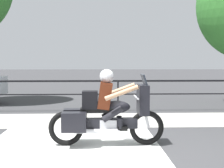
# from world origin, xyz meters

# --- Properties ---
(ground_plane) EXTENTS (120.00, 120.00, 0.00)m
(ground_plane) POSITION_xyz_m (0.00, 0.00, 0.00)
(ground_plane) COLOR #38383A
(sidewalk_band) EXTENTS (44.00, 2.40, 0.01)m
(sidewalk_band) POSITION_xyz_m (0.00, 3.40, 0.01)
(sidewalk_band) COLOR #A8A59E
(sidewalk_band) RESTS_ON ground
(crosswalk_band) EXTENTS (3.52, 6.00, 0.01)m
(crosswalk_band) POSITION_xyz_m (-1.19, -0.20, 0.00)
(crosswalk_band) COLOR silver
(crosswalk_band) RESTS_ON ground
(fence_railing) EXTENTS (36.00, 0.05, 1.07)m
(fence_railing) POSITION_xyz_m (0.00, 5.10, 0.84)
(fence_railing) COLOR black
(fence_railing) RESTS_ON ground
(motorcycle) EXTENTS (2.36, 0.76, 1.56)m
(motorcycle) POSITION_xyz_m (-0.53, 0.43, 0.69)
(motorcycle) COLOR black
(motorcycle) RESTS_ON ground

